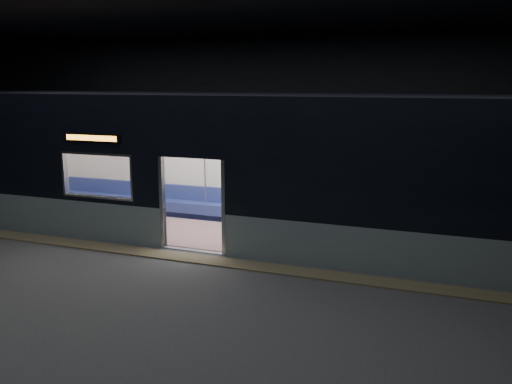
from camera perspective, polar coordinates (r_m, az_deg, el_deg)
The scene contains 7 objects.
station_floor at distance 11.08m, azimuth -9.06°, elevation -7.75°, with size 24.00×14.00×0.01m, color #47494C.
station_envelope at distance 10.46m, azimuth -9.71°, elevation 11.58°, with size 24.00×14.00×5.00m.
tactile_strip at distance 11.53m, azimuth -7.71°, elevation -6.83°, with size 22.80×0.50×0.03m, color #8C7F59.
metro_car at distance 12.85m, azimuth -3.74°, elevation 3.57°, with size 18.00×3.04×3.35m.
passenger at distance 13.22m, azimuth 7.75°, elevation -0.85°, with size 0.42×0.72×1.40m.
handbag at distance 13.02m, azimuth 7.65°, elevation -1.59°, with size 0.30×0.26×0.15m, color black.
transit_map at distance 13.15m, azimuth 14.31°, elevation 1.93°, with size 1.10×0.03×0.72m, color white.
Camera 1 is at (5.24, -9.05, 3.65)m, focal length 38.00 mm.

